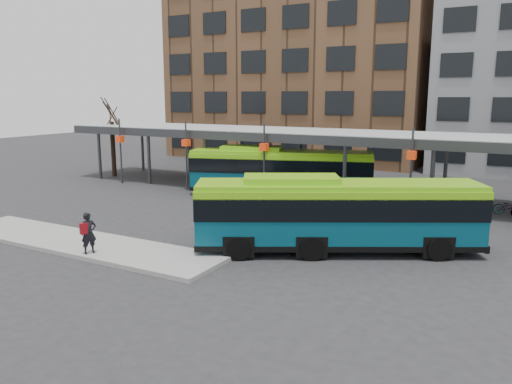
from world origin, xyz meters
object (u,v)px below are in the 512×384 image
at_px(bus_rear, 280,170).
at_px(pedestrian, 88,233).
at_px(bus_front, 336,213).
at_px(tree, 113,146).

bearing_deg(bus_rear, pedestrian, -112.21).
bearing_deg(bus_front, tree, 126.96).
relative_size(bus_rear, pedestrian, 7.04).
relative_size(tree, bus_front, 0.49).
xyz_separation_m(tree, pedestrian, (14.23, -16.06, -1.40)).
xyz_separation_m(tree, bus_rear, (15.43, -0.85, -0.75)).
bearing_deg(bus_front, bus_rear, 98.75).
xyz_separation_m(bus_front, pedestrian, (-8.47, -5.54, -0.64)).
height_order(bus_front, bus_rear, bus_rear).
relative_size(bus_front, pedestrian, 6.79).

